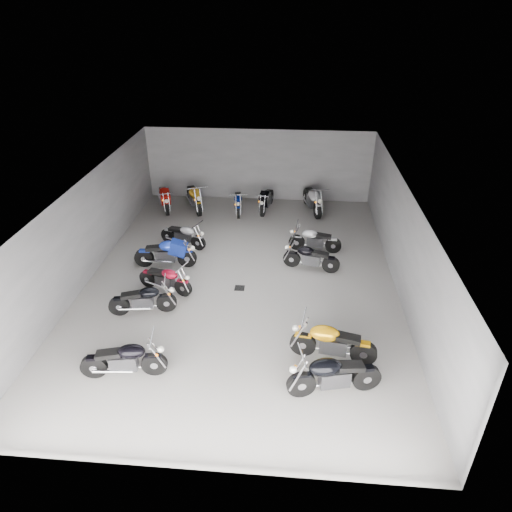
% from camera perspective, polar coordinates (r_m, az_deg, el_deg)
% --- Properties ---
extents(ground, '(14.00, 14.00, 0.00)m').
position_cam_1_polar(ground, '(15.09, -1.85, -2.98)').
color(ground, gray).
rests_on(ground, ground).
extents(wall_back, '(10.00, 0.10, 3.20)m').
position_cam_1_polar(wall_back, '(20.73, 0.29, 11.28)').
color(wall_back, gray).
rests_on(wall_back, ground).
extents(wall_left, '(0.10, 14.00, 3.20)m').
position_cam_1_polar(wall_left, '(15.64, -20.49, 2.98)').
color(wall_left, gray).
rests_on(wall_left, ground).
extents(wall_right, '(0.10, 14.00, 3.20)m').
position_cam_1_polar(wall_right, '(14.62, 17.93, 1.56)').
color(wall_right, gray).
rests_on(wall_right, ground).
extents(ceiling, '(10.00, 14.00, 0.04)m').
position_cam_1_polar(ceiling, '(13.62, -2.06, 8.50)').
color(ceiling, black).
rests_on(ceiling, wall_back).
extents(drain_grate, '(0.32, 0.32, 0.01)m').
position_cam_1_polar(drain_grate, '(14.67, -2.07, -4.01)').
color(drain_grate, black).
rests_on(drain_grate, ground).
extents(motorcycle_left_a, '(2.10, 0.51, 0.92)m').
position_cam_1_polar(motorcycle_left_a, '(11.74, -16.12, -12.33)').
color(motorcycle_left_a, black).
rests_on(motorcycle_left_a, ground).
extents(motorcycle_left_c, '(1.95, 0.57, 0.86)m').
position_cam_1_polar(motorcycle_left_c, '(13.72, -13.91, -5.29)').
color(motorcycle_left_c, black).
rests_on(motorcycle_left_c, ground).
extents(motorcycle_left_d, '(1.83, 0.73, 0.83)m').
position_cam_1_polar(motorcycle_left_d, '(14.56, -11.24, -2.82)').
color(motorcycle_left_d, black).
rests_on(motorcycle_left_d, ground).
extents(motorcycle_left_e, '(2.15, 0.46, 0.94)m').
position_cam_1_polar(motorcycle_left_e, '(15.86, -11.19, 0.34)').
color(motorcycle_left_e, black).
rests_on(motorcycle_left_e, ground).
extents(motorcycle_left_f, '(1.83, 0.80, 0.84)m').
position_cam_1_polar(motorcycle_left_f, '(17.10, -9.06, 2.59)').
color(motorcycle_left_f, black).
rests_on(motorcycle_left_f, ground).
extents(motorcycle_right_a, '(2.23, 0.68, 0.99)m').
position_cam_1_polar(motorcycle_right_a, '(11.02, 9.66, -14.44)').
color(motorcycle_right_a, black).
rests_on(motorcycle_right_a, ground).
extents(motorcycle_right_b, '(2.21, 0.53, 0.97)m').
position_cam_1_polar(motorcycle_right_b, '(11.89, 9.50, -10.60)').
color(motorcycle_right_b, black).
rests_on(motorcycle_right_b, ground).
extents(motorcycle_right_e, '(1.92, 0.56, 0.85)m').
position_cam_1_polar(motorcycle_right_e, '(15.53, 6.83, -0.16)').
color(motorcycle_right_e, black).
rests_on(motorcycle_right_e, ground).
extents(motorcycle_right_f, '(1.92, 0.43, 0.84)m').
position_cam_1_polar(motorcycle_right_f, '(16.69, 7.31, 2.03)').
color(motorcycle_right_f, black).
rests_on(motorcycle_right_f, ground).
extents(motorcycle_back_a, '(0.93, 2.08, 0.96)m').
position_cam_1_polar(motorcycle_back_a, '(20.42, -11.38, 7.18)').
color(motorcycle_back_a, black).
rests_on(motorcycle_back_a, ground).
extents(motorcycle_back_b, '(1.10, 2.19, 1.03)m').
position_cam_1_polar(motorcycle_back_b, '(20.17, -7.74, 7.32)').
color(motorcycle_back_b, black).
rests_on(motorcycle_back_b, ground).
extents(motorcycle_back_c, '(0.46, 1.95, 0.86)m').
position_cam_1_polar(motorcycle_back_c, '(19.73, -2.25, 6.78)').
color(motorcycle_back_c, black).
rests_on(motorcycle_back_c, ground).
extents(motorcycle_back_d, '(0.54, 2.04, 0.90)m').
position_cam_1_polar(motorcycle_back_d, '(19.91, 1.33, 7.08)').
color(motorcycle_back_d, black).
rests_on(motorcycle_back_d, ground).
extents(motorcycle_back_e, '(0.77, 2.30, 1.03)m').
position_cam_1_polar(motorcycle_back_e, '(19.91, 7.08, 7.07)').
color(motorcycle_back_e, black).
rests_on(motorcycle_back_e, ground).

